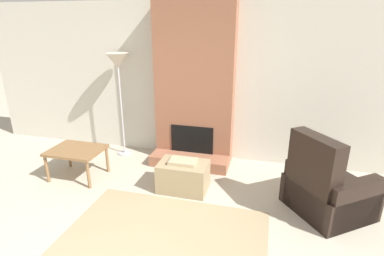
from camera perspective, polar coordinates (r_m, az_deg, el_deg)
name	(u,v)px	position (r m, az deg, el deg)	size (l,w,h in m)	color
wall_back	(197,83)	(5.07, 1.01, 8.64)	(8.06, 0.06, 2.60)	beige
fireplace	(194,91)	(4.89, 0.40, 7.11)	(1.28, 0.68, 2.60)	#935B42
ottoman	(183,176)	(4.26, -1.67, -9.12)	(0.68, 0.45, 0.47)	#998460
armchair	(325,190)	(4.10, 23.97, -10.75)	(1.17, 1.18, 1.05)	black
side_table	(76,152)	(4.83, -21.15, -4.35)	(0.77, 0.60, 0.46)	brown
floor_lamp_left	(118,66)	(5.18, -13.94, 11.45)	(0.38, 0.38, 1.78)	#ADADB2
area_rug	(166,233)	(3.59, -4.94, -19.32)	(2.24, 1.37, 0.01)	#9E8966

